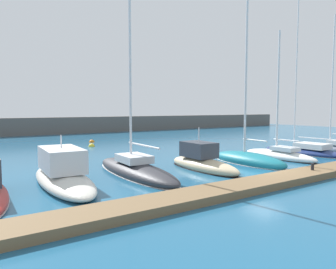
{
  "coord_description": "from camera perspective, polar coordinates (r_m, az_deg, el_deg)",
  "views": [
    {
      "loc": [
        -17.06,
        -13.81,
        4.45
      ],
      "look_at": [
        -3.16,
        6.91,
        2.41
      ],
      "focal_mm": 33.5,
      "sensor_mm": 36.0,
      "label": 1
    }
  ],
  "objects": [
    {
      "name": "mooring_buoy_orange",
      "position": [
        43.01,
        -13.7,
        -1.4
      ],
      "size": [
        0.72,
        0.72,
        0.72
      ],
      "primitive_type": "sphere",
      "color": "orange",
      "rests_on": "ground_plane"
    },
    {
      "name": "sailboat_navy_seventh",
      "position": [
        34.11,
        23.69,
        -2.71
      ],
      "size": [
        3.4,
        8.95,
        16.55
      ],
      "rotation": [
        0.0,
        0.0,
        1.62
      ],
      "color": "navy",
      "rests_on": "ground_plane"
    },
    {
      "name": "ground_plane",
      "position": [
        22.4,
        16.94,
        -6.99
      ],
      "size": [
        120.0,
        120.0,
        0.0
      ],
      "primitive_type": "plane",
      "color": "#1E567A"
    },
    {
      "name": "sailboat_white_sixth",
      "position": [
        29.97,
        19.57,
        -3.47
      ],
      "size": [
        2.09,
        7.45,
        11.65
      ],
      "rotation": [
        0.0,
        0.0,
        1.57
      ],
      "color": "white",
      "rests_on": "ground_plane"
    },
    {
      "name": "sailboat_charcoal_third",
      "position": [
        21.62,
        -6.05,
        -6.23
      ],
      "size": [
        2.88,
        10.59,
        16.23
      ],
      "rotation": [
        0.0,
        0.0,
        1.54
      ],
      "color": "#2D2D33",
      "rests_on": "ground_plane"
    },
    {
      "name": "sailboat_teal_fifth",
      "position": [
        26.46,
        14.4,
        -4.32
      ],
      "size": [
        2.47,
        7.32,
        14.02
      ],
      "rotation": [
        0.0,
        0.0,
        1.56
      ],
      "color": "#19707F",
      "rests_on": "ground_plane"
    },
    {
      "name": "dock_pier",
      "position": [
        21.09,
        21.54,
        -7.25
      ],
      "size": [
        36.75,
        2.08,
        0.42
      ],
      "primitive_type": "cube",
      "color": "brown",
      "rests_on": "ground_plane"
    },
    {
      "name": "mooring_buoy_yellow",
      "position": [
        38.28,
        -13.72,
        -2.13
      ],
      "size": [
        0.73,
        0.73,
        0.73
      ],
      "primitive_type": "sphere",
      "color": "yellow",
      "rests_on": "ground_plane"
    },
    {
      "name": "motorboat_sand_fourth",
      "position": [
        23.41,
        6.23,
        -5.01
      ],
      "size": [
        2.19,
        7.17,
        3.41
      ],
      "rotation": [
        0.0,
        0.0,
        1.56
      ],
      "color": "beige",
      "rests_on": "ground_plane"
    },
    {
      "name": "dock_bollard",
      "position": [
        22.87,
        24.79,
        -5.35
      ],
      "size": [
        0.2,
        0.2,
        0.44
      ],
      "primitive_type": "cylinder",
      "color": "black",
      "rests_on": "dock_pier"
    },
    {
      "name": "breakwater_seawall",
      "position": [
        59.92,
        -17.26,
        1.63
      ],
      "size": [
        108.0,
        3.11,
        2.98
      ],
      "primitive_type": "cube",
      "color": "#5B5651",
      "rests_on": "ground_plane"
    },
    {
      "name": "motorboat_ivory_second",
      "position": [
        19.65,
        -18.63,
        -6.72
      ],
      "size": [
        3.11,
        9.63,
        3.17
      ],
      "rotation": [
        0.0,
        0.0,
        1.52
      ],
      "color": "silver",
      "rests_on": "ground_plane"
    }
  ]
}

